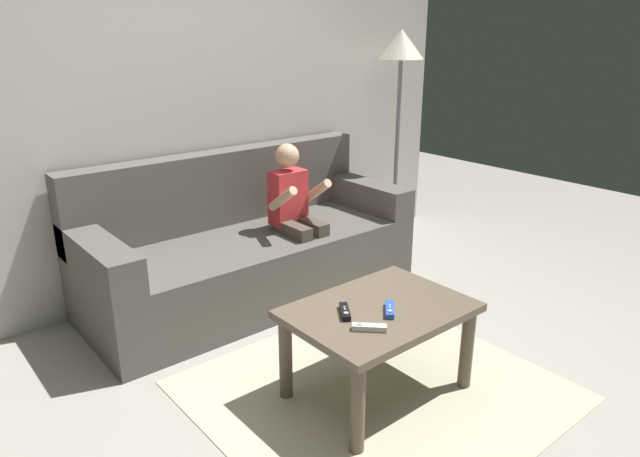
% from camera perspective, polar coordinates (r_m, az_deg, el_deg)
% --- Properties ---
extents(ground_plane, '(8.94, 8.94, 0.00)m').
position_cam_1_polar(ground_plane, '(2.57, 7.65, -19.08)').
color(ground_plane, '#9E998E').
extents(wall_back, '(4.47, 0.05, 2.50)m').
position_cam_1_polar(wall_back, '(3.58, -14.70, 13.21)').
color(wall_back, beige).
rests_on(wall_back, ground).
extents(couch, '(2.02, 0.80, 0.87)m').
position_cam_1_polar(couch, '(3.58, -7.16, -2.04)').
color(couch, '#56514C').
rests_on(couch, ground).
extents(person_seated_on_couch, '(0.31, 0.38, 0.94)m').
position_cam_1_polar(person_seated_on_couch, '(3.49, -2.33, 1.71)').
color(person_seated_on_couch, '#4C4238').
rests_on(person_seated_on_couch, ground).
extents(coffee_table, '(0.79, 0.57, 0.43)m').
position_cam_1_polar(coffee_table, '(2.59, 5.84, -9.25)').
color(coffee_table, brown).
rests_on(coffee_table, ground).
extents(area_rug, '(1.52, 1.43, 0.01)m').
position_cam_1_polar(area_rug, '(2.78, 5.59, -15.64)').
color(area_rug, '#BCB299').
rests_on(area_rug, ground).
extents(game_remote_black_near_edge, '(0.11, 0.14, 0.03)m').
position_cam_1_polar(game_remote_black_near_edge, '(2.48, 2.49, -8.24)').
color(game_remote_black_near_edge, black).
rests_on(game_remote_black_near_edge, coffee_table).
extents(game_remote_blue_center, '(0.12, 0.12, 0.03)m').
position_cam_1_polar(game_remote_blue_center, '(2.52, 6.93, -7.99)').
color(game_remote_blue_center, blue).
rests_on(game_remote_blue_center, coffee_table).
extents(game_remote_white_far_corner, '(0.12, 0.12, 0.03)m').
position_cam_1_polar(game_remote_white_far_corner, '(2.37, 4.91, -9.75)').
color(game_remote_white_far_corner, white).
rests_on(game_remote_white_far_corner, coffee_table).
extents(floor_lamp, '(0.32, 0.32, 1.59)m').
position_cam_1_polar(floor_lamp, '(4.23, 8.00, 16.08)').
color(floor_lamp, black).
rests_on(floor_lamp, ground).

